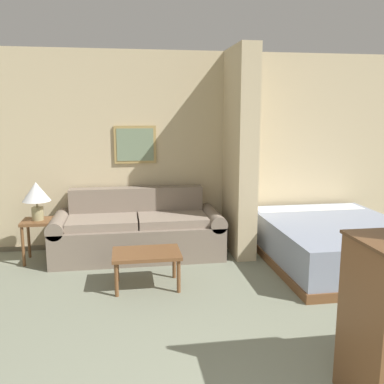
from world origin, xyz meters
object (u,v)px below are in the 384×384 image
object	(u,v)px
couch	(138,232)
bed	(335,242)
table_lamp	(36,194)
coffee_table	(147,256)

from	to	relation	value
couch	bed	size ratio (longest dim) A/B	1.02
table_lamp	bed	size ratio (longest dim) A/B	0.22
couch	coffee_table	distance (m)	1.04
couch	bed	world-z (taller)	couch
couch	table_lamp	xyz separation A→B (m)	(-1.20, -0.04, 0.53)
bed	table_lamp	bearing A→B (deg)	170.19
couch	bed	bearing A→B (deg)	-15.59
couch	bed	distance (m)	2.44
coffee_table	bed	world-z (taller)	bed
coffee_table	bed	bearing A→B (deg)	9.48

